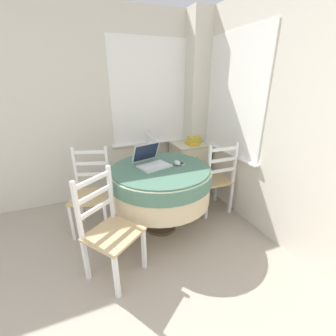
{
  "coord_description": "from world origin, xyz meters",
  "views": [
    {
      "loc": [
        0.51,
        -0.2,
        1.69
      ],
      "look_at": [
        1.43,
        2.09,
        0.7
      ],
      "focal_mm": 24.0,
      "sensor_mm": 36.0,
      "label": 1
    }
  ],
  "objects": [
    {
      "name": "round_dining_table",
      "position": [
        1.28,
        1.94,
        0.61
      ],
      "size": [
        1.13,
        1.13,
        0.78
      ],
      "color": "#4C3D2D",
      "rests_on": "ground_plane"
    },
    {
      "name": "storage_box",
      "position": [
        2.1,
        2.71,
        0.82
      ],
      "size": [
        0.18,
        0.13,
        0.1
      ],
      "color": "gold",
      "rests_on": "corner_cabinet"
    },
    {
      "name": "cell_phone",
      "position": [
        1.53,
        1.96,
        0.79
      ],
      "size": [
        0.1,
        0.13,
        0.01
      ],
      "color": "#B2B7BC",
      "rests_on": "round_dining_table"
    },
    {
      "name": "dining_chair_near_back_window",
      "position": [
        1.31,
        2.73,
        0.46
      ],
      "size": [
        0.41,
        0.43,
        0.98
      ],
      "color": "tan",
      "rests_on": "ground_plane"
    },
    {
      "name": "dining_chair_left_flank",
      "position": [
        0.55,
        2.24,
        0.46
      ],
      "size": [
        0.53,
        0.52,
        0.98
      ],
      "color": "tan",
      "rests_on": "ground_plane"
    },
    {
      "name": "dining_chair_near_right_window",
      "position": [
        2.06,
        2.02,
        0.46
      ],
      "size": [
        0.42,
        0.41,
        0.98
      ],
      "color": "tan",
      "rests_on": "ground_plane"
    },
    {
      "name": "corner_room_shell",
      "position": [
        1.39,
        1.94,
        1.28
      ],
      "size": [
        4.61,
        4.87,
        2.55
      ],
      "color": "beige",
      "rests_on": "ground_plane"
    },
    {
      "name": "laptop",
      "position": [
        1.21,
        2.03,
        0.83
      ],
      "size": [
        0.41,
        0.41,
        0.24
      ],
      "color": "silver",
      "rests_on": "round_dining_table"
    },
    {
      "name": "book_on_cabinet",
      "position": [
        2.04,
        2.64,
        0.78
      ],
      "size": [
        0.14,
        0.22,
        0.02
      ],
      "color": "gold",
      "rests_on": "corner_cabinet"
    },
    {
      "name": "dining_chair_camera_near",
      "position": [
        0.64,
        1.48,
        0.46
      ],
      "size": [
        0.58,
        0.58,
        0.98
      ],
      "color": "tan",
      "rests_on": "ground_plane"
    },
    {
      "name": "corner_cabinet",
      "position": [
        2.06,
        2.73,
        0.38
      ],
      "size": [
        0.52,
        0.5,
        0.77
      ],
      "color": "beige",
      "rests_on": "ground_plane"
    },
    {
      "name": "computer_mouse",
      "position": [
        1.48,
        1.93,
        0.81
      ],
      "size": [
        0.07,
        0.1,
        0.05
      ],
      "color": "silver",
      "rests_on": "round_dining_table"
    }
  ]
}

